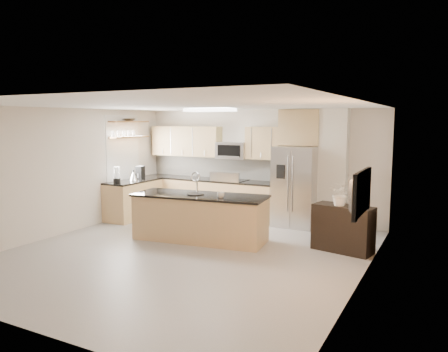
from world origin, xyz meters
The scene contains 27 objects.
floor centered at (0.00, 0.00, 0.00)m, with size 6.50×6.50×0.00m, color #A6A29E.
ceiling centered at (0.00, 0.00, 2.60)m, with size 6.00×6.50×0.02m, color white.
wall_back centered at (0.00, 3.25, 1.30)m, with size 6.00×0.02×2.60m, color beige.
wall_front centered at (0.00, -3.25, 1.30)m, with size 6.00×0.02×2.60m, color beige.
wall_left centered at (-3.00, 0.00, 1.30)m, with size 0.02×6.50×2.60m, color beige.
wall_right centered at (3.00, 0.00, 1.30)m, with size 0.02×6.50×2.60m, color beige.
back_counter centered at (-1.23, 2.93, 0.47)m, with size 3.55×0.66×1.44m.
left_counter centered at (-2.67, 1.85, 0.46)m, with size 0.66×1.50×0.92m.
range centered at (-0.60, 2.92, 0.47)m, with size 0.76×0.64×1.14m.
upper_cabinets centered at (-1.30, 3.09, 1.83)m, with size 3.50×0.33×0.75m.
microwave centered at (-0.60, 3.04, 1.63)m, with size 0.76×0.40×0.40m.
refrigerator centered at (1.06, 2.87, 0.89)m, with size 0.92×0.78×1.78m.
partition_column centered at (1.82, 3.10, 1.30)m, with size 0.60×0.30×2.60m, color silver.
window centered at (-2.98, 1.85, 1.65)m, with size 0.04×1.15×1.65m.
shelf_lower centered at (-2.85, 1.95, 1.95)m, with size 0.30×1.20×0.04m, color olive.
shelf_upper centered at (-2.85, 1.95, 2.32)m, with size 0.30×1.20×0.04m, color olive.
ceiling_fixture centered at (-0.40, 1.60, 2.56)m, with size 1.00×0.50×0.06m, color white.
island centered at (-0.22, 0.88, 0.46)m, with size 2.72×1.26×1.33m.
credenza centered at (2.43, 1.41, 0.42)m, with size 1.05×0.44×0.84m, color black.
cup centered at (0.30, 0.75, 0.96)m, with size 0.14×0.14×0.11m, color white.
platter centered at (-0.32, 0.86, 0.92)m, with size 0.35×0.35×0.02m, color black.
blender centered at (-2.67, 1.28, 1.08)m, with size 0.16×0.16×0.38m.
kettle centered at (-2.62, 1.80, 1.04)m, with size 0.21×0.21×0.26m.
coffee_maker centered at (-2.69, 2.14, 1.07)m, with size 0.20×0.23×0.32m.
bowl centered at (-2.85, 1.99, 2.38)m, with size 0.33×0.33×0.08m, color #B4B4B7.
flower_vase centered at (2.39, 1.34, 1.16)m, with size 0.57×0.50×0.63m, color white.
television centered at (2.91, -0.20, 1.35)m, with size 1.08×0.14×0.62m, color black.
Camera 1 is at (4.09, -6.34, 2.33)m, focal length 35.00 mm.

